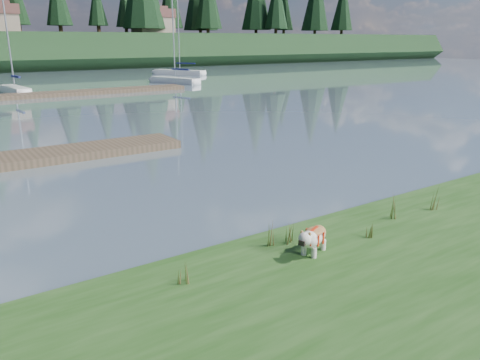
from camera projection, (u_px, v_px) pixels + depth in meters
bulldog at (314, 236)px, 8.79m from camera, size 0.93×0.61×0.55m
dock_far at (25, 96)px, 35.42m from camera, size 26.00×2.20×0.30m
sailboat_bg_2 at (13, 89)px, 38.55m from camera, size 1.78×5.77×8.79m
sailboat_bg_4 at (171, 80)px, 47.55m from camera, size 3.41×6.55×9.76m
sailboat_bg_5 at (176, 72)px, 59.38m from camera, size 5.21×7.24×10.87m
weed_0 at (274, 235)px, 9.12m from camera, size 0.17×0.14×0.54m
weed_1 at (292, 233)px, 9.26m from camera, size 0.17×0.14×0.49m
weed_2 at (394, 207)px, 10.54m from camera, size 0.17×0.14×0.65m
weed_3 at (184, 272)px, 7.71m from camera, size 0.17×0.14×0.50m
weed_4 at (371, 229)px, 9.52m from camera, size 0.17×0.14×0.46m
weed_5 at (436, 200)px, 11.04m from camera, size 0.17×0.14×0.60m
mud_lip at (221, 259)px, 9.26m from camera, size 60.00×0.50×0.14m
conifer_8 at (276, 0)px, 89.86m from camera, size 4.62×4.62×11.77m
house_2 at (153, 21)px, 79.31m from camera, size 6.30×5.30×4.65m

